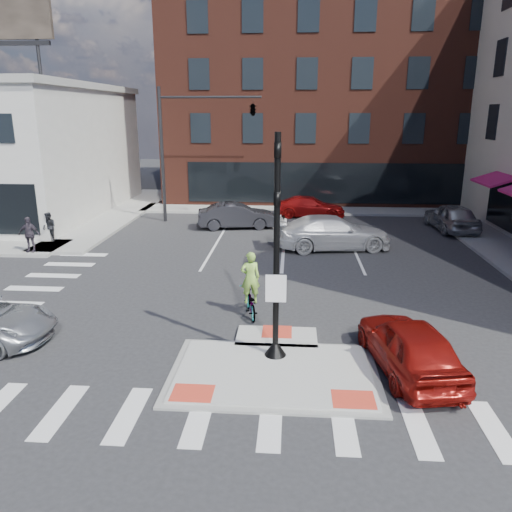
# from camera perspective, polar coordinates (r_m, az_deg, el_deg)

# --- Properties ---
(ground) EXTENTS (120.00, 120.00, 0.00)m
(ground) POSITION_cam_1_polar(r_m,az_deg,el_deg) (13.74, 2.15, -12.40)
(ground) COLOR #28282B
(ground) RESTS_ON ground
(refuge_island) EXTENTS (5.40, 4.65, 0.13)m
(refuge_island) POSITION_cam_1_polar(r_m,az_deg,el_deg) (13.49, 2.11, -12.74)
(refuge_island) COLOR gray
(refuge_island) RESTS_ON ground
(sidewalk_n) EXTENTS (26.00, 3.00, 0.15)m
(sidewalk_n) POSITION_cam_1_polar(r_m,az_deg,el_deg) (34.78, 8.46, 5.20)
(sidewalk_n) COLOR gray
(sidewalk_n) RESTS_ON ground
(building_n) EXTENTS (24.40, 18.40, 15.50)m
(building_n) POSITION_cam_1_polar(r_m,az_deg,el_deg) (44.15, 7.95, 17.59)
(building_n) COLOR #4D2118
(building_n) RESTS_ON ground
(building_far_left) EXTENTS (10.00, 12.00, 10.00)m
(building_far_left) POSITION_cam_1_polar(r_m,az_deg,el_deg) (64.24, 0.27, 14.73)
(building_far_left) COLOR slate
(building_far_left) RESTS_ON ground
(building_far_right) EXTENTS (12.00, 12.00, 12.00)m
(building_far_right) POSITION_cam_1_polar(r_m,az_deg,el_deg) (66.63, 12.04, 15.30)
(building_far_right) COLOR brown
(building_far_right) RESTS_ON ground
(signal_pole) EXTENTS (0.60, 0.60, 5.98)m
(signal_pole) POSITION_cam_1_polar(r_m,az_deg,el_deg) (13.16, 2.32, -2.52)
(signal_pole) COLOR black
(signal_pole) RESTS_ON refuge_island
(mast_arm_signal) EXTENTS (6.10, 2.24, 8.00)m
(mast_arm_signal) POSITION_cam_1_polar(r_m,az_deg,el_deg) (30.31, -3.24, 15.43)
(mast_arm_signal) COLOR black
(mast_arm_signal) RESTS_ON ground
(red_sedan) EXTENTS (2.43, 4.51, 1.46)m
(red_sedan) POSITION_cam_1_polar(r_m,az_deg,el_deg) (13.76, 17.12, -9.72)
(red_sedan) COLOR maroon
(red_sedan) RESTS_ON ground
(white_pickup) EXTENTS (5.98, 3.19, 1.65)m
(white_pickup) POSITION_cam_1_polar(r_m,az_deg,el_deg) (24.98, 8.78, 2.66)
(white_pickup) COLOR silver
(white_pickup) RESTS_ON ground
(bg_car_dark) EXTENTS (4.67, 2.31, 1.47)m
(bg_car_dark) POSITION_cam_1_polar(r_m,az_deg,el_deg) (29.25, -2.24, 4.63)
(bg_car_dark) COLOR #29292F
(bg_car_dark) RESTS_ON ground
(bg_car_silver) EXTENTS (2.25, 4.81, 1.59)m
(bg_car_silver) POSITION_cam_1_polar(r_m,az_deg,el_deg) (30.67, 21.45, 4.17)
(bg_car_silver) COLOR #B3B6BA
(bg_car_silver) RESTS_ON ground
(bg_car_red) EXTENTS (4.61, 2.07, 1.31)m
(bg_car_red) POSITION_cam_1_polar(r_m,az_deg,el_deg) (32.64, 6.15, 5.61)
(bg_car_red) COLOR maroon
(bg_car_red) RESTS_ON ground
(cyclist) EXTENTS (0.99, 1.84, 2.21)m
(cyclist) POSITION_cam_1_polar(r_m,az_deg,el_deg) (16.60, -0.65, -4.40)
(cyclist) COLOR #3F3F44
(cyclist) RESTS_ON ground
(pedestrian_a) EXTENTS (0.92, 0.84, 1.51)m
(pedestrian_a) POSITION_cam_1_polar(r_m,az_deg,el_deg) (27.65, -22.56, 3.08)
(pedestrian_a) COLOR black
(pedestrian_a) RESTS_ON sidewalk_nw
(pedestrian_b) EXTENTS (1.01, 0.46, 1.70)m
(pedestrian_b) POSITION_cam_1_polar(r_m,az_deg,el_deg) (25.90, -24.51, 2.26)
(pedestrian_b) COLOR #342E38
(pedestrian_b) RESTS_ON sidewalk_nw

